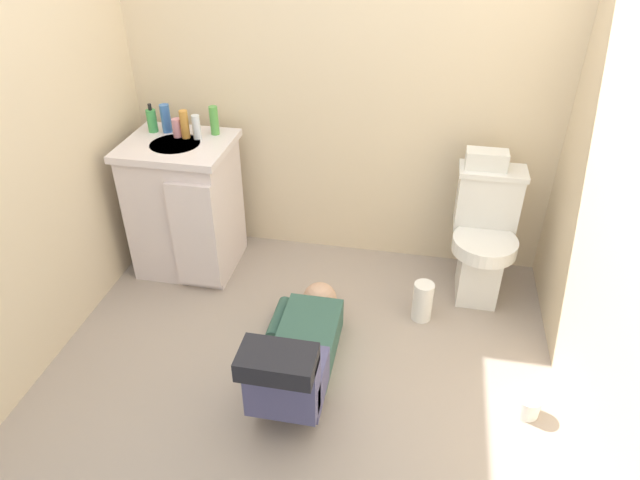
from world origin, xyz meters
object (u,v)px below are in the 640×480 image
vanity_cabinet (186,205)px  bottle_amber (185,124)px  bottle_green (214,120)px  paper_towel_roll (422,301)px  soap_dispenser (152,120)px  bottle_blue (166,118)px  bottle_pink (177,128)px  toilet (483,237)px  faucet (185,124)px  tissue_box (487,159)px  toilet_paper_roll (528,406)px  bottle_clear (196,127)px  person_plumber (298,353)px

vanity_cabinet → bottle_amber: (0.03, 0.08, 0.48)m
bottle_green → paper_towel_roll: bearing=-18.2°
soap_dispenser → bottle_blue: 0.08m
bottle_blue → bottle_amber: size_ratio=1.02×
bottle_pink → bottle_green: size_ratio=0.65×
toilet → bottle_amber: bottle_amber is taller
faucet → bottle_amber: (0.03, -0.07, 0.03)m
vanity_cabinet → tissue_box: tissue_box is taller
bottle_pink → toilet_paper_roll: size_ratio=0.97×
tissue_box → bottle_clear: size_ratio=1.61×
vanity_cabinet → faucet: 0.47m
faucet → soap_dispenser: 0.19m
bottle_pink → bottle_amber: (0.05, -0.00, 0.03)m
person_plumber → soap_dispenser: bearing=138.0°
soap_dispenser → bottle_pink: 0.18m
bottle_pink → toilet_paper_roll: (1.97, -0.92, -0.82)m
bottle_amber → toilet_paper_roll: size_ratio=1.45×
bottle_amber → bottle_clear: 0.07m
vanity_cabinet → bottle_pink: (-0.02, 0.08, 0.45)m
toilet → toilet_paper_roll: toilet is taller
person_plumber → soap_dispenser: size_ratio=6.42×
faucet → bottle_amber: bottle_amber is taller
faucet → paper_towel_roll: size_ratio=0.43×
tissue_box → toilet_paper_roll: size_ratio=2.00×
tissue_box → soap_dispenser: (-1.89, -0.03, 0.09)m
bottle_blue → paper_towel_roll: 1.78m
bottle_green → vanity_cabinet: bearing=-137.1°
toilet → tissue_box: (-0.05, 0.09, 0.43)m
bottle_blue → paper_towel_roll: bearing=-14.3°
tissue_box → soap_dispenser: size_ratio=1.33×
tissue_box → bottle_green: (-1.52, 0.01, 0.10)m
paper_towel_roll → toilet_paper_roll: size_ratio=2.11×
bottle_blue → paper_towel_roll: size_ratio=0.70×
bottle_amber → bottle_blue: bearing=156.3°
tissue_box → soap_dispenser: bearing=-179.2°
vanity_cabinet → paper_towel_roll: 1.49m
vanity_cabinet → bottle_green: bottle_green is taller
bottle_blue → bottle_clear: size_ratio=1.19×
vanity_cabinet → bottle_clear: bottle_clear is taller
person_plumber → bottle_pink: bearing=134.4°
soap_dispenser → bottle_pink: (0.17, -0.04, -0.01)m
faucet → toilet_paper_roll: size_ratio=0.91×
faucet → person_plumber: 1.49m
person_plumber → bottle_blue: 1.56m
toilet → soap_dispenser: 2.00m
person_plumber → bottle_amber: size_ratio=6.68×
faucet → bottle_clear: bearing=-34.2°
tissue_box → bottle_amber: size_ratio=1.38×
toilet_paper_roll → bottle_amber: bearing=154.5°
vanity_cabinet → bottle_pink: bearing=106.2°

